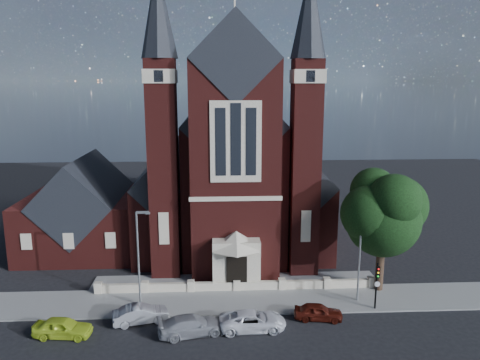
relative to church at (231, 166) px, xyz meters
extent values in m
plane|color=black|center=(0.00, -7.94, -8.19)|extent=(120.00, 120.00, 0.00)
cube|color=gray|center=(0.00, -18.44, -8.19)|extent=(60.00, 5.00, 0.12)
cube|color=gray|center=(0.00, -14.44, -8.19)|extent=(26.00, 3.00, 0.14)
cube|color=#B1A78C|center=(0.00, -16.44, -8.19)|extent=(24.00, 0.40, 0.90)
cube|color=#511915|center=(0.00, 2.06, -1.19)|extent=(10.00, 30.00, 14.00)
cube|color=black|center=(0.00, 2.06, 5.81)|extent=(10.00, 30.20, 10.00)
cube|color=#511915|center=(-7.50, 1.06, -4.19)|extent=(5.00, 26.00, 8.00)
cube|color=#511915|center=(7.50, 1.06, -4.19)|extent=(5.00, 26.00, 8.00)
cube|color=black|center=(-7.50, 1.06, -0.19)|extent=(5.01, 26.20, 5.01)
cube|color=black|center=(7.50, 1.06, -0.19)|extent=(5.01, 26.20, 5.01)
cube|color=#511915|center=(0.00, -13.44, 1.81)|extent=(8.00, 3.00, 20.00)
cube|color=black|center=(0.00, -13.44, 11.81)|extent=(8.00, 3.20, 8.00)
cube|color=#B1A78C|center=(0.00, -14.99, 4.81)|extent=(4.40, 0.15, 7.00)
cube|color=black|center=(0.00, -15.06, 5.01)|extent=(0.90, 0.08, 6.20)
cube|color=#B1A78C|center=(0.00, -15.44, -5.99)|extent=(4.20, 2.00, 4.40)
cube|color=black|center=(0.00, -16.49, -6.59)|extent=(1.80, 0.12, 3.20)
cone|color=#B1A78C|center=(0.00, -15.44, -3.79)|extent=(4.60, 4.60, 1.60)
cube|color=#B1A78C|center=(0.00, -13.44, 16.41)|extent=(0.15, 0.15, 1.60)
cube|color=#511915|center=(-6.50, -12.44, 1.81)|extent=(2.60, 2.60, 20.00)
cube|color=#B1A78C|center=(-6.50, -12.44, 10.31)|extent=(2.80, 2.80, 1.20)
cone|color=black|center=(-6.50, -12.44, 15.81)|extent=(3.20, 3.20, 8.00)
cube|color=#511915|center=(6.50, -12.44, 1.81)|extent=(2.60, 2.60, 20.00)
cube|color=#B1A78C|center=(6.50, -12.44, 10.31)|extent=(2.80, 2.80, 1.20)
cone|color=black|center=(6.50, -12.44, 15.81)|extent=(3.20, 3.20, 8.00)
cube|color=#511915|center=(-16.00, -4.94, -5.19)|extent=(12.00, 12.00, 6.00)
cube|color=black|center=(-16.00, -4.94, -2.19)|extent=(8.49, 12.20, 8.49)
cylinder|color=black|center=(12.50, -16.94, -5.69)|extent=(0.70, 0.70, 5.00)
sphere|color=black|center=(12.50, -16.94, -1.69)|extent=(6.40, 6.40, 6.40)
sphere|color=black|center=(12.90, -18.14, 0.31)|extent=(4.40, 4.40, 4.40)
cylinder|color=gray|center=(-8.00, -18.94, -4.19)|extent=(0.16, 0.16, 8.00)
cube|color=gray|center=(-7.50, -18.94, -0.19)|extent=(1.00, 0.15, 0.18)
cube|color=gray|center=(-7.10, -18.94, -0.27)|extent=(0.35, 0.22, 0.12)
cylinder|color=gray|center=(10.00, -18.94, -4.19)|extent=(0.16, 0.16, 8.00)
cube|color=gray|center=(10.50, -18.94, -0.19)|extent=(1.00, 0.15, 0.18)
cube|color=gray|center=(10.90, -18.94, -0.27)|extent=(0.35, 0.22, 0.12)
cylinder|color=black|center=(11.00, -20.44, -6.19)|extent=(0.14, 0.14, 4.00)
cube|color=black|center=(11.00, -20.59, -4.89)|extent=(0.28, 0.22, 0.90)
sphere|color=red|center=(11.00, -20.72, -4.59)|extent=(0.14, 0.14, 0.14)
sphere|color=#CC8C0C|center=(11.00, -20.72, -4.89)|extent=(0.14, 0.14, 0.14)
sphere|color=#0C9919|center=(11.00, -20.72, -5.19)|extent=(0.14, 0.14, 0.14)
imported|color=#BBD72B|center=(-12.84, -23.31, -7.47)|extent=(4.31, 2.07, 1.42)
imported|color=gray|center=(-7.55, -21.57, -7.49)|extent=(4.45, 2.51, 1.39)
imported|color=gray|center=(-3.57, -23.47, -7.47)|extent=(5.23, 3.02, 1.43)
imported|color=white|center=(0.90, -22.97, -7.49)|extent=(5.05, 2.48, 1.38)
imported|color=#4C150D|center=(6.08, -21.77, -7.55)|extent=(3.89, 2.01, 1.27)
camera|label=1|loc=(-1.61, -54.62, 9.90)|focal=35.00mm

